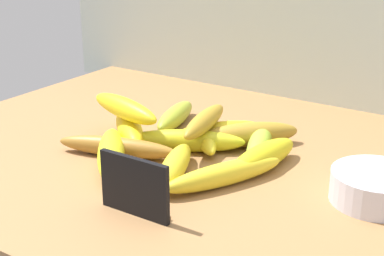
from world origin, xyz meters
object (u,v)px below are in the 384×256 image
Objects in this scene: banana_10 at (117,147)px; banana_7 at (111,153)px; banana_1 at (175,166)px; fruit_bowl at (377,186)px; banana_0 at (224,174)px; chalkboard_sign at (135,189)px; banana_5 at (175,116)px; banana_4 at (186,141)px; banana_11 at (249,134)px; banana_8 at (203,136)px; banana_13 at (125,108)px; banana_9 at (260,143)px; banana_12 at (205,121)px; banana_3 at (264,156)px; banana_6 at (221,131)px; banana_2 at (129,128)px.

banana_7 is at bearing -63.53° from banana_10.
fruit_bowl is at bearing 18.17° from banana_1.
banana_10 is (-20.55, -0.47, -0.07)cm from banana_0.
banana_5 is at bearing 116.09° from chalkboard_sign.
banana_11 is at bearing 45.22° from banana_4.
banana_8 is 0.91× the size of banana_13.
banana_9 is at bearing -33.16° from banana_11.
banana_13 reaches higher than banana_12.
banana_3 is 0.96× the size of banana_6.
chalkboard_sign is 17.03cm from banana_7.
banana_11 is at bearing 44.96° from banana_10.
banana_9 is (4.33, 28.17, -2.02)cm from chalkboard_sign.
chalkboard_sign reaches higher than banana_4.
fruit_bowl is at bearing 2.35° from banana_13.
banana_11 is at bearing 161.94° from fruit_bowl.
fruit_bowl is 0.79× the size of banana_8.
chalkboard_sign is at bearing -38.13° from banana_7.
banana_11 reaches higher than banana_0.
banana_11 is at bearing 25.16° from banana_2.
banana_4 is 1.20× the size of banana_12.
banana_9 is (8.61, -1.62, 0.08)cm from banana_6.
banana_12 reaches higher than banana_8.
banana_9 is at bearing -10.63° from banana_6.
banana_11 is at bearing 146.84° from banana_9.
banana_4 is at bearing -107.72° from banana_6.
banana_1 is at bearing 11.88° from banana_7.
chalkboard_sign is 25.50cm from banana_12.
banana_1 is 0.81× the size of banana_7.
banana_8 is at bearing 23.22° from banana_2.
banana_1 is 10.43cm from banana_4.
banana_0 is at bearing 11.94° from banana_7.
banana_2 is 1.10× the size of banana_6.
banana_1 is at bearing -134.56° from banana_3.
banana_5 is 11.44cm from banana_6.
banana_5 is at bearing 76.12° from banana_2.
banana_8 is 0.98× the size of banana_12.
fruit_bowl is 32.75cm from banana_4.
banana_5 is at bearing 166.94° from fruit_bowl.
chalkboard_sign is 0.61× the size of banana_11.
banana_13 is (-13.61, -4.76, 1.14)cm from banana_12.
banana_5 is (-13.15, 19.00, 0.03)cm from banana_1.
banana_5 is at bearing 170.09° from banana_6.
banana_10 is at bearing -143.79° from banana_9.
banana_3 is at bearing 30.83° from banana_7.
banana_1 is 0.76× the size of banana_10.
banana_10 is at bearing -126.55° from banana_8.
banana_1 is at bearing -5.42° from banana_10.
banana_12 reaches higher than banana_1.
chalkboard_sign is 23.33cm from banana_4.
banana_0 and banana_6 have the same top height.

